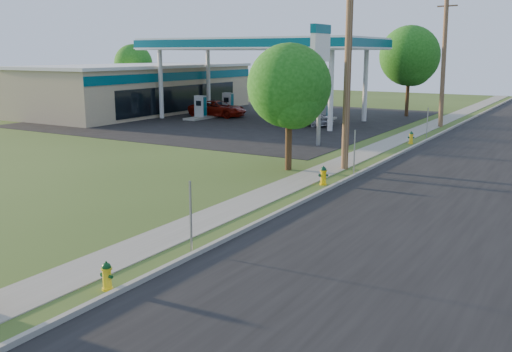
{
  "coord_description": "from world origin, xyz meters",
  "views": [
    {
      "loc": [
        9.29,
        -7.44,
        5.31
      ],
      "look_at": [
        0.0,
        8.0,
        1.4
      ],
      "focal_mm": 40.0,
      "sensor_mm": 36.0,
      "label": 1
    }
  ],
  "objects_px": {
    "tree_back": "(134,65)",
    "hydrant_mid": "(323,176)",
    "utility_pole_mid": "(348,61)",
    "tree_verge": "(290,89)",
    "hydrant_near": "(107,276)",
    "utility_pole_far": "(444,60)",
    "hydrant_far": "(411,138)",
    "price_pylon": "(320,50)",
    "fuel_pump_sw": "(228,106)",
    "fuel_pump_nw": "(201,110)",
    "fuel_pump_ne": "(300,116)",
    "tree_lot": "(410,58)",
    "car_red": "(218,109)",
    "fuel_pump_se": "(322,112)",
    "car_silver": "(308,116)"
  },
  "relations": [
    {
      "from": "tree_back",
      "to": "hydrant_mid",
      "type": "xyz_separation_m",
      "value": [
        34.38,
        -26.07,
        -3.61
      ]
    },
    {
      "from": "utility_pole_mid",
      "to": "tree_back",
      "type": "distance_m",
      "value": 40.7
    },
    {
      "from": "tree_verge",
      "to": "hydrant_near",
      "type": "height_order",
      "value": "tree_verge"
    },
    {
      "from": "hydrant_mid",
      "to": "utility_pole_far",
      "type": "bearing_deg",
      "value": 91.38
    },
    {
      "from": "tree_verge",
      "to": "utility_pole_mid",
      "type": "bearing_deg",
      "value": 37.92
    },
    {
      "from": "hydrant_near",
      "to": "hydrant_far",
      "type": "distance_m",
      "value": 24.75
    },
    {
      "from": "price_pylon",
      "to": "hydrant_mid",
      "type": "xyz_separation_m",
      "value": [
        4.42,
        -9.01,
        -5.05
      ]
    },
    {
      "from": "fuel_pump_sw",
      "to": "tree_verge",
      "type": "height_order",
      "value": "tree_verge"
    },
    {
      "from": "utility_pole_far",
      "to": "tree_back",
      "type": "height_order",
      "value": "utility_pole_far"
    },
    {
      "from": "utility_pole_mid",
      "to": "hydrant_near",
      "type": "height_order",
      "value": "utility_pole_mid"
    },
    {
      "from": "fuel_pump_nw",
      "to": "fuel_pump_ne",
      "type": "xyz_separation_m",
      "value": [
        9.0,
        0.0,
        0.0
      ]
    },
    {
      "from": "tree_lot",
      "to": "tree_back",
      "type": "height_order",
      "value": "tree_lot"
    },
    {
      "from": "tree_back",
      "to": "tree_verge",
      "type": "bearing_deg",
      "value": -37.21
    },
    {
      "from": "fuel_pump_nw",
      "to": "car_red",
      "type": "distance_m",
      "value": 2.09
    },
    {
      "from": "fuel_pump_ne",
      "to": "hydrant_near",
      "type": "relative_size",
      "value": 4.64
    },
    {
      "from": "tree_verge",
      "to": "car_red",
      "type": "xyz_separation_m",
      "value": [
        -15.58,
        16.67,
        -3.02
      ]
    },
    {
      "from": "fuel_pump_nw",
      "to": "hydrant_near",
      "type": "distance_m",
      "value": 34.25
    },
    {
      "from": "utility_pole_mid",
      "to": "fuel_pump_se",
      "type": "relative_size",
      "value": 3.06
    },
    {
      "from": "tree_lot",
      "to": "car_red",
      "type": "bearing_deg",
      "value": -148.41
    },
    {
      "from": "fuel_pump_se",
      "to": "utility_pole_mid",
      "type": "bearing_deg",
      "value": -62.37
    },
    {
      "from": "fuel_pump_se",
      "to": "car_silver",
      "type": "relative_size",
      "value": 0.77
    },
    {
      "from": "hydrant_far",
      "to": "tree_back",
      "type": "bearing_deg",
      "value": 158.47
    },
    {
      "from": "fuel_pump_nw",
      "to": "fuel_pump_se",
      "type": "height_order",
      "value": "same"
    },
    {
      "from": "tree_back",
      "to": "hydrant_far",
      "type": "distance_m",
      "value": 37.14
    },
    {
      "from": "utility_pole_far",
      "to": "tree_lot",
      "type": "distance_m",
      "value": 6.76
    },
    {
      "from": "car_red",
      "to": "car_silver",
      "type": "bearing_deg",
      "value": -103.48
    },
    {
      "from": "utility_pole_mid",
      "to": "car_silver",
      "type": "relative_size",
      "value": 2.35
    },
    {
      "from": "fuel_pump_sw",
      "to": "car_silver",
      "type": "xyz_separation_m",
      "value": [
        9.25,
        -3.12,
        -0.01
      ]
    },
    {
      "from": "utility_pole_mid",
      "to": "car_red",
      "type": "distance_m",
      "value": 23.59
    },
    {
      "from": "fuel_pump_sw",
      "to": "hydrant_near",
      "type": "relative_size",
      "value": 4.64
    },
    {
      "from": "fuel_pump_sw",
      "to": "price_pylon",
      "type": "bearing_deg",
      "value": -39.4
    },
    {
      "from": "tree_lot",
      "to": "car_red",
      "type": "height_order",
      "value": "tree_lot"
    },
    {
      "from": "utility_pole_far",
      "to": "hydrant_mid",
      "type": "xyz_separation_m",
      "value": [
        0.52,
        -21.51,
        -4.42
      ]
    },
    {
      "from": "utility_pole_mid",
      "to": "price_pylon",
      "type": "height_order",
      "value": "utility_pole_mid"
    },
    {
      "from": "fuel_pump_ne",
      "to": "price_pylon",
      "type": "xyz_separation_m",
      "value": [
        5.0,
        -7.5,
        4.71
      ]
    },
    {
      "from": "hydrant_mid",
      "to": "utility_pole_mid",
      "type": "bearing_deg",
      "value": 98.39
    },
    {
      "from": "fuel_pump_sw",
      "to": "fuel_pump_se",
      "type": "bearing_deg",
      "value": 0.0
    },
    {
      "from": "utility_pole_far",
      "to": "fuel_pump_nw",
      "type": "xyz_separation_m",
      "value": [
        -17.9,
        -5.0,
        -4.08
      ]
    },
    {
      "from": "tree_lot",
      "to": "hydrant_near",
      "type": "distance_m",
      "value": 39.76
    },
    {
      "from": "fuel_pump_ne",
      "to": "tree_verge",
      "type": "relative_size",
      "value": 0.56
    },
    {
      "from": "price_pylon",
      "to": "tree_lot",
      "type": "relative_size",
      "value": 0.91
    },
    {
      "from": "hydrant_mid",
      "to": "hydrant_far",
      "type": "distance_m",
      "value": 12.51
    },
    {
      "from": "utility_pole_mid",
      "to": "tree_lot",
      "type": "height_order",
      "value": "utility_pole_mid"
    },
    {
      "from": "utility_pole_mid",
      "to": "hydrant_mid",
      "type": "bearing_deg",
      "value": -81.61
    },
    {
      "from": "utility_pole_far",
      "to": "utility_pole_mid",
      "type": "bearing_deg",
      "value": -90.0
    },
    {
      "from": "fuel_pump_nw",
      "to": "tree_verge",
      "type": "height_order",
      "value": "tree_verge"
    },
    {
      "from": "utility_pole_mid",
      "to": "hydrant_far",
      "type": "relative_size",
      "value": 12.91
    },
    {
      "from": "hydrant_mid",
      "to": "hydrant_far",
      "type": "height_order",
      "value": "hydrant_mid"
    },
    {
      "from": "fuel_pump_nw",
      "to": "tree_back",
      "type": "xyz_separation_m",
      "value": [
        -15.97,
        9.56,
        3.28
      ]
    },
    {
      "from": "car_red",
      "to": "price_pylon",
      "type": "bearing_deg",
      "value": -130.8
    }
  ]
}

